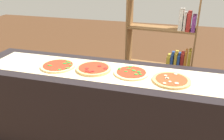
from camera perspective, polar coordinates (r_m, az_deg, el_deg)
name	(u,v)px	position (r m, az deg, el deg)	size (l,w,h in m)	color
counter	(112,115)	(2.24, 0.00, -10.87)	(2.55, 0.63, 0.89)	black
parchment_paper	(112,72)	(2.02, 0.00, -0.49)	(2.27, 0.43, 0.00)	beige
pizza_spinach_0	(58,66)	(2.18, -12.85, 1.00)	(0.31, 0.31, 0.02)	#E5C17F
pizza_pepperoni_1	(94,68)	(2.07, -4.42, 0.37)	(0.31, 0.31, 0.03)	#DBB26B
pizza_spinach_2	(131,73)	(1.99, 4.67, -0.66)	(0.29, 0.29, 0.02)	#E5C17F
pizza_mushroom_3	(171,80)	(1.92, 14.12, -2.37)	(0.30, 0.30, 0.03)	tan
bookshelf	(168,54)	(3.07, 13.43, 3.79)	(0.85, 0.32, 1.53)	brown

